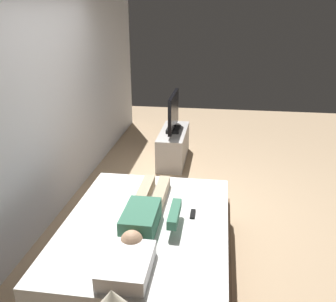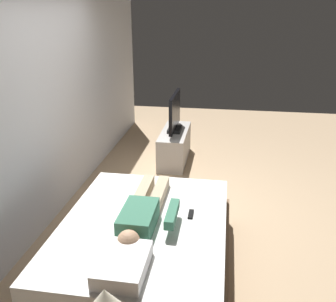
# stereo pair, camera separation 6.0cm
# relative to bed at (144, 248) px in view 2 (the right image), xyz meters

# --- Properties ---
(ground_plane) EXTENTS (10.00, 10.00, 0.00)m
(ground_plane) POSITION_rel_bed_xyz_m (1.06, -0.21, -0.26)
(ground_plane) COLOR tan
(back_wall) EXTENTS (6.40, 0.10, 2.80)m
(back_wall) POSITION_rel_bed_xyz_m (1.46, 1.30, 1.14)
(back_wall) COLOR silver
(back_wall) RESTS_ON ground
(bed) EXTENTS (1.97, 1.51, 0.54)m
(bed) POSITION_rel_bed_xyz_m (0.00, 0.00, 0.00)
(bed) COLOR brown
(bed) RESTS_ON ground
(pillow) EXTENTS (0.48, 0.34, 0.12)m
(pillow) POSITION_rel_bed_xyz_m (-0.66, 0.00, 0.34)
(pillow) COLOR white
(pillow) RESTS_ON bed
(person) EXTENTS (1.26, 0.46, 0.18)m
(person) POSITION_rel_bed_xyz_m (0.03, 0.01, 0.36)
(person) COLOR #387056
(person) RESTS_ON bed
(remote) EXTENTS (0.15, 0.04, 0.02)m
(remote) POSITION_rel_bed_xyz_m (0.18, -0.40, 0.29)
(remote) COLOR black
(remote) RESTS_ON bed
(tv_stand) EXTENTS (1.10, 0.40, 0.50)m
(tv_stand) POSITION_rel_bed_xyz_m (2.71, 0.11, -0.01)
(tv_stand) COLOR #B7B2AD
(tv_stand) RESTS_ON ground
(tv) EXTENTS (0.88, 0.20, 0.59)m
(tv) POSITION_rel_bed_xyz_m (2.71, 0.11, 0.52)
(tv) COLOR black
(tv) RESTS_ON tv_stand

